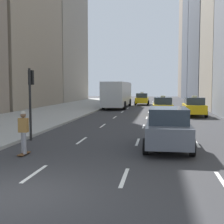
{
  "coord_description": "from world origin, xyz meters",
  "views": [
    {
      "loc": [
        3.57,
        -7.02,
        2.69
      ],
      "look_at": [
        0.96,
        10.52,
        1.25
      ],
      "focal_mm": 50.0,
      "sensor_mm": 36.0,
      "label": 1
    }
  ],
  "objects_px": {
    "taxi_second": "(163,106)",
    "taxi_third": "(194,107)",
    "sedan_black_near": "(168,128)",
    "traffic_light_pole": "(31,92)",
    "city_bus": "(118,94)",
    "skateboarder": "(24,131)",
    "taxi_lead": "(142,99)"
  },
  "relations": [
    {
      "from": "taxi_second",
      "to": "taxi_third",
      "type": "relative_size",
      "value": 1.0
    },
    {
      "from": "sedan_black_near",
      "to": "traffic_light_pole",
      "type": "bearing_deg",
      "value": 170.11
    },
    {
      "from": "taxi_second",
      "to": "traffic_light_pole",
      "type": "xyz_separation_m",
      "value": [
        -6.75,
        -14.52,
        1.53
      ]
    },
    {
      "from": "taxi_third",
      "to": "city_bus",
      "type": "distance_m",
      "value": 13.58
    },
    {
      "from": "city_bus",
      "to": "skateboarder",
      "type": "relative_size",
      "value": 6.65
    },
    {
      "from": "taxi_lead",
      "to": "city_bus",
      "type": "relative_size",
      "value": 0.38
    },
    {
      "from": "taxi_second",
      "to": "skateboarder",
      "type": "height_order",
      "value": "taxi_second"
    },
    {
      "from": "taxi_third",
      "to": "traffic_light_pole",
      "type": "xyz_separation_m",
      "value": [
        -9.55,
        -14.26,
        1.53
      ]
    },
    {
      "from": "traffic_light_pole",
      "to": "city_bus",
      "type": "bearing_deg",
      "value": 87.38
    },
    {
      "from": "city_bus",
      "to": "traffic_light_pole",
      "type": "height_order",
      "value": "traffic_light_pole"
    },
    {
      "from": "taxi_second",
      "to": "skateboarder",
      "type": "distance_m",
      "value": 18.73
    },
    {
      "from": "taxi_lead",
      "to": "skateboarder",
      "type": "bearing_deg",
      "value": -94.71
    },
    {
      "from": "taxi_second",
      "to": "city_bus",
      "type": "height_order",
      "value": "city_bus"
    },
    {
      "from": "city_bus",
      "to": "taxi_third",
      "type": "bearing_deg",
      "value": -51.63
    },
    {
      "from": "sedan_black_near",
      "to": "skateboarder",
      "type": "xyz_separation_m",
      "value": [
        -5.66,
        -2.15,
        0.05
      ]
    },
    {
      "from": "taxi_third",
      "to": "traffic_light_pole",
      "type": "distance_m",
      "value": 17.23
    },
    {
      "from": "sedan_black_near",
      "to": "city_bus",
      "type": "bearing_deg",
      "value": 102.15
    },
    {
      "from": "taxi_lead",
      "to": "taxi_third",
      "type": "height_order",
      "value": "same"
    },
    {
      "from": "city_bus",
      "to": "traffic_light_pole",
      "type": "bearing_deg",
      "value": -92.62
    },
    {
      "from": "taxi_lead",
      "to": "sedan_black_near",
      "type": "xyz_separation_m",
      "value": [
        2.8,
        -32.53,
        0.03
      ]
    },
    {
      "from": "skateboarder",
      "to": "taxi_second",
      "type": "bearing_deg",
      "value": 72.41
    },
    {
      "from": "taxi_second",
      "to": "traffic_light_pole",
      "type": "relative_size",
      "value": 1.22
    },
    {
      "from": "city_bus",
      "to": "taxi_second",
      "type": "bearing_deg",
      "value": -61.55
    },
    {
      "from": "taxi_lead",
      "to": "taxi_third",
      "type": "relative_size",
      "value": 1.0
    },
    {
      "from": "taxi_lead",
      "to": "traffic_light_pole",
      "type": "xyz_separation_m",
      "value": [
        -3.95,
        -31.35,
        1.53
      ]
    },
    {
      "from": "traffic_light_pole",
      "to": "taxi_second",
      "type": "bearing_deg",
      "value": 65.07
    },
    {
      "from": "taxi_third",
      "to": "city_bus",
      "type": "xyz_separation_m",
      "value": [
        -8.41,
        10.63,
        0.91
      ]
    },
    {
      "from": "traffic_light_pole",
      "to": "taxi_third",
      "type": "bearing_deg",
      "value": 56.18
    },
    {
      "from": "sedan_black_near",
      "to": "skateboarder",
      "type": "relative_size",
      "value": 2.74
    },
    {
      "from": "taxi_second",
      "to": "traffic_light_pole",
      "type": "distance_m",
      "value": 16.09
    },
    {
      "from": "sedan_black_near",
      "to": "city_bus",
      "type": "xyz_separation_m",
      "value": [
        -5.61,
        26.06,
        0.88
      ]
    },
    {
      "from": "city_bus",
      "to": "traffic_light_pole",
      "type": "distance_m",
      "value": 24.92
    }
  ]
}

